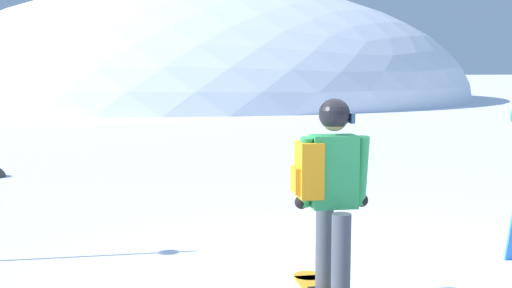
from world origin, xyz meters
TOP-DOWN VIEW (x-y plane):
  - ridge_peak_main at (6.85, 34.96)m, footprint 33.80×30.42m
  - snowboarder_main at (-0.61, -0.11)m, footprint 0.65×1.82m

SIDE VIEW (x-z plane):
  - ridge_peak_main at x=6.85m, z-range -7.09..7.09m
  - snowboarder_main at x=-0.61m, z-range 0.06..1.78m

